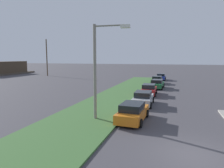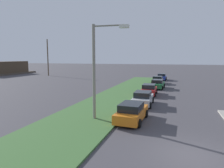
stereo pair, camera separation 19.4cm
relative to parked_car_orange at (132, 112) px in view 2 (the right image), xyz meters
The scene contains 10 objects.
ground 6.31m from the parked_car_orange, 138.79° to the right, with size 300.00×300.00×0.00m, color #423F44.
grass_median 6.57m from the parked_car_orange, 36.05° to the left, with size 60.00×6.00×0.12m, color #3D6633.
parked_car_orange is the anchor object (origin of this frame).
parked_car_silver 5.76m from the parked_car_orange, ahead, with size 4.33×2.08×1.47m.
parked_car_red 11.90m from the parked_car_orange, ahead, with size 4.34×2.09×1.47m.
parked_car_green 18.18m from the parked_car_orange, ahead, with size 4.37×2.16×1.47m.
parked_car_black 24.53m from the parked_car_orange, ahead, with size 4.34×2.10×1.47m.
parked_car_blue 31.14m from the parked_car_orange, ahead, with size 4.30×2.02×1.47m.
streetlight 4.52m from the parked_car_orange, 101.07° to the left, with size 0.43×2.88×7.50m.
distant_utility_pole 45.51m from the parked_car_orange, 42.96° to the left, with size 0.30×0.30×10.00m, color brown.
Camera 2 is at (-10.51, 0.88, 4.95)m, focal length 32.52 mm.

